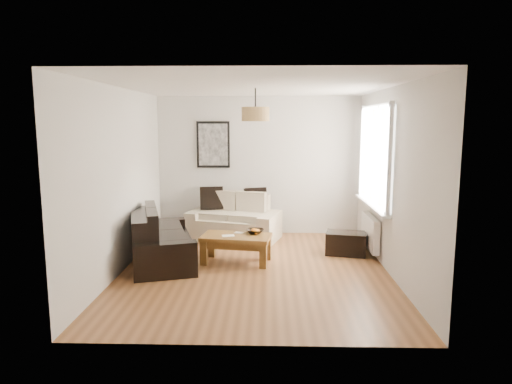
{
  "coord_description": "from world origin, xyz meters",
  "views": [
    {
      "loc": [
        0.2,
        -6.31,
        2.11
      ],
      "look_at": [
        0.0,
        0.6,
        1.05
      ],
      "focal_mm": 31.82,
      "sensor_mm": 36.0,
      "label": 1
    }
  ],
  "objects_px": {
    "coffee_table": "(236,249)",
    "ottoman": "(346,243)",
    "loveseat_cream": "(234,217)",
    "sofa_leather": "(162,237)"
  },
  "relations": [
    {
      "from": "loveseat_cream",
      "to": "coffee_table",
      "type": "height_order",
      "value": "loveseat_cream"
    },
    {
      "from": "ottoman",
      "to": "loveseat_cream",
      "type": "bearing_deg",
      "value": 153.51
    },
    {
      "from": "ottoman",
      "to": "sofa_leather",
      "type": "bearing_deg",
      "value": -170.53
    },
    {
      "from": "coffee_table",
      "to": "ottoman",
      "type": "relative_size",
      "value": 1.63
    },
    {
      "from": "loveseat_cream",
      "to": "sofa_leather",
      "type": "height_order",
      "value": "loveseat_cream"
    },
    {
      "from": "loveseat_cream",
      "to": "ottoman",
      "type": "distance_m",
      "value": 2.12
    },
    {
      "from": "loveseat_cream",
      "to": "sofa_leather",
      "type": "relative_size",
      "value": 0.9
    },
    {
      "from": "sofa_leather",
      "to": "ottoman",
      "type": "bearing_deg",
      "value": -97.2
    },
    {
      "from": "sofa_leather",
      "to": "coffee_table",
      "type": "height_order",
      "value": "sofa_leather"
    },
    {
      "from": "loveseat_cream",
      "to": "coffee_table",
      "type": "xyz_separation_m",
      "value": [
        0.14,
        -1.42,
        -0.19
      ]
    }
  ]
}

